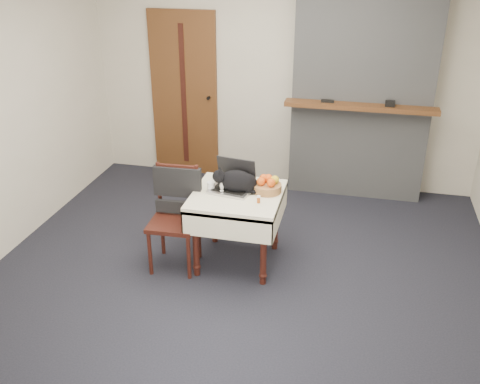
{
  "coord_description": "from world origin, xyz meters",
  "views": [
    {
      "loc": [
        0.91,
        -4.07,
        2.73
      ],
      "look_at": [
        -0.04,
        -0.0,
        0.74
      ],
      "focal_mm": 40.0,
      "sensor_mm": 36.0,
      "label": 1
    }
  ],
  "objects_px": {
    "cat": "(238,181)",
    "cream_jar": "(211,186)",
    "laptop": "(233,182)",
    "chair": "(176,203)",
    "fruit_basket": "(267,185)",
    "pill_bottle": "(259,199)",
    "door": "(184,95)",
    "side_table": "(237,205)"
  },
  "relations": [
    {
      "from": "door",
      "to": "fruit_basket",
      "type": "height_order",
      "value": "door"
    },
    {
      "from": "fruit_basket",
      "to": "door",
      "type": "bearing_deg",
      "value": 126.82
    },
    {
      "from": "side_table",
      "to": "cat",
      "type": "height_order",
      "value": "cat"
    },
    {
      "from": "pill_bottle",
      "to": "fruit_basket",
      "type": "bearing_deg",
      "value": 82.65
    },
    {
      "from": "side_table",
      "to": "chair",
      "type": "bearing_deg",
      "value": -169.07
    },
    {
      "from": "laptop",
      "to": "fruit_basket",
      "type": "xyz_separation_m",
      "value": [
        0.31,
        0.02,
        -0.01
      ]
    },
    {
      "from": "fruit_basket",
      "to": "pill_bottle",
      "type": "bearing_deg",
      "value": -97.35
    },
    {
      "from": "door",
      "to": "cat",
      "type": "bearing_deg",
      "value": -59.45
    },
    {
      "from": "laptop",
      "to": "side_table",
      "type": "bearing_deg",
      "value": -44.52
    },
    {
      "from": "door",
      "to": "cream_jar",
      "type": "bearing_deg",
      "value": -65.4
    },
    {
      "from": "side_table",
      "to": "pill_bottle",
      "type": "distance_m",
      "value": 0.3
    },
    {
      "from": "cat",
      "to": "cream_jar",
      "type": "height_order",
      "value": "cat"
    },
    {
      "from": "side_table",
      "to": "pill_bottle",
      "type": "relative_size",
      "value": 11.93
    },
    {
      "from": "pill_bottle",
      "to": "side_table",
      "type": "bearing_deg",
      "value": 147.26
    },
    {
      "from": "fruit_basket",
      "to": "laptop",
      "type": "bearing_deg",
      "value": -176.67
    },
    {
      "from": "door",
      "to": "cream_jar",
      "type": "relative_size",
      "value": 25.45
    },
    {
      "from": "door",
      "to": "side_table",
      "type": "distance_m",
      "value": 2.27
    },
    {
      "from": "chair",
      "to": "cream_jar",
      "type": "bearing_deg",
      "value": 18.1
    },
    {
      "from": "cat",
      "to": "fruit_basket",
      "type": "relative_size",
      "value": 1.9
    },
    {
      "from": "fruit_basket",
      "to": "side_table",
      "type": "bearing_deg",
      "value": -158.57
    },
    {
      "from": "laptop",
      "to": "door",
      "type": "bearing_deg",
      "value": 128.95
    },
    {
      "from": "side_table",
      "to": "cat",
      "type": "distance_m",
      "value": 0.21
    },
    {
      "from": "laptop",
      "to": "chair",
      "type": "xyz_separation_m",
      "value": [
        -0.48,
        -0.18,
        -0.17
      ]
    },
    {
      "from": "side_table",
      "to": "cat",
      "type": "bearing_deg",
      "value": 94.64
    },
    {
      "from": "door",
      "to": "laptop",
      "type": "relative_size",
      "value": 4.93
    },
    {
      "from": "door",
      "to": "fruit_basket",
      "type": "relative_size",
      "value": 7.88
    },
    {
      "from": "laptop",
      "to": "chair",
      "type": "bearing_deg",
      "value": -149.81
    },
    {
      "from": "door",
      "to": "pill_bottle",
      "type": "xyz_separation_m",
      "value": [
        1.34,
        -2.07,
        -0.27
      ]
    },
    {
      "from": "door",
      "to": "cat",
      "type": "height_order",
      "value": "door"
    },
    {
      "from": "laptop",
      "to": "pill_bottle",
      "type": "bearing_deg",
      "value": -29.37
    },
    {
      "from": "cat",
      "to": "fruit_basket",
      "type": "distance_m",
      "value": 0.26
    },
    {
      "from": "pill_bottle",
      "to": "cat",
      "type": "bearing_deg",
      "value": 141.35
    },
    {
      "from": "laptop",
      "to": "cream_jar",
      "type": "xyz_separation_m",
      "value": [
        -0.18,
        -0.07,
        -0.03
      ]
    },
    {
      "from": "door",
      "to": "pill_bottle",
      "type": "bearing_deg",
      "value": -57.09
    },
    {
      "from": "door",
      "to": "chair",
      "type": "xyz_separation_m",
      "value": [
        0.58,
        -2.03,
        -0.4
      ]
    },
    {
      "from": "chair",
      "to": "fruit_basket",
      "type": "bearing_deg",
      "value": 11.91
    },
    {
      "from": "cream_jar",
      "to": "chair",
      "type": "bearing_deg",
      "value": -159.42
    },
    {
      "from": "cat",
      "to": "fruit_basket",
      "type": "bearing_deg",
      "value": -1.78
    },
    {
      "from": "cream_jar",
      "to": "chair",
      "type": "height_order",
      "value": "chair"
    },
    {
      "from": "side_table",
      "to": "chair",
      "type": "xyz_separation_m",
      "value": [
        -0.54,
        -0.1,
        0.01
      ]
    },
    {
      "from": "fruit_basket",
      "to": "cream_jar",
      "type": "bearing_deg",
      "value": -169.52
    },
    {
      "from": "cream_jar",
      "to": "fruit_basket",
      "type": "height_order",
      "value": "fruit_basket"
    }
  ]
}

